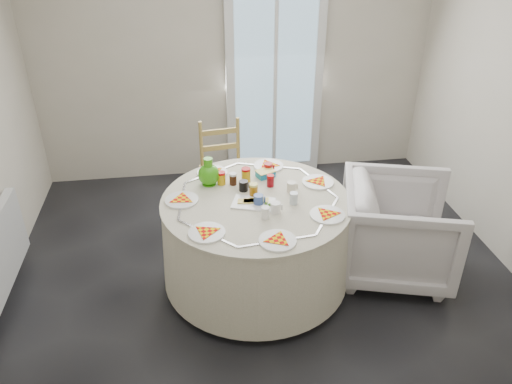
{
  "coord_description": "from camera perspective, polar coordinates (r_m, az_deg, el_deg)",
  "views": [
    {
      "loc": [
        -0.51,
        -2.96,
        2.59
      ],
      "look_at": [
        -0.06,
        0.1,
        0.8
      ],
      "focal_mm": 35.0,
      "sensor_mm": 36.0,
      "label": 1
    }
  ],
  "objects": [
    {
      "name": "cheese_platter",
      "position": [
        3.54,
        -0.28,
        -0.87
      ],
      "size": [
        0.34,
        0.28,
        0.04
      ],
      "primitive_type": null,
      "rotation": [
        0.0,
        0.0,
        -0.32
      ],
      "color": "white",
      "rests_on": "table"
    },
    {
      "name": "radiator",
      "position": [
        4.11,
        -27.22,
        -6.3
      ],
      "size": [
        0.07,
        1.0,
        0.55
      ],
      "primitive_type": "cube",
      "color": "silver",
      "rests_on": "floor"
    },
    {
      "name": "butter_tub",
      "position": [
        3.9,
        1.09,
        2.41
      ],
      "size": [
        0.17,
        0.14,
        0.06
      ],
      "primitive_type": "cube",
      "rotation": [
        0.0,
        0.0,
        0.38
      ],
      "color": "#1177A2",
      "rests_on": "table"
    },
    {
      "name": "jar_cluster",
      "position": [
        3.76,
        -1.3,
        1.92
      ],
      "size": [
        0.45,
        0.29,
        0.12
      ],
      "primitive_type": null,
      "rotation": [
        0.0,
        0.0,
        0.22
      ],
      "color": "#8C5F14",
      "rests_on": "table"
    },
    {
      "name": "wall_back",
      "position": [
        5.15,
        -2.46,
        15.51
      ],
      "size": [
        4.0,
        0.02,
        2.6
      ],
      "primitive_type": "cube",
      "color": "#BCB5A3",
      "rests_on": "floor"
    },
    {
      "name": "wooden_chair",
      "position": [
        4.6,
        -3.64,
        2.5
      ],
      "size": [
        0.45,
        0.44,
        0.91
      ],
      "primitive_type": null,
      "rotation": [
        0.0,
        0.0,
        0.13
      ],
      "color": "#AD9449",
      "rests_on": "floor"
    },
    {
      "name": "armchair",
      "position": [
        4.05,
        15.9,
        -4.18
      ],
      "size": [
        0.98,
        1.02,
        0.86
      ],
      "primitive_type": "imported",
      "rotation": [
        0.0,
        0.0,
        1.29
      ],
      "color": "beige",
      "rests_on": "floor"
    },
    {
      "name": "place_settings",
      "position": [
        3.59,
        0.0,
        -0.41
      ],
      "size": [
        1.54,
        1.54,
        0.02
      ],
      "primitive_type": null,
      "rotation": [
        0.0,
        0.0,
        -0.19
      ],
      "color": "silver",
      "rests_on": "table"
    },
    {
      "name": "green_pitcher",
      "position": [
        3.77,
        -5.45,
        2.7
      ],
      "size": [
        0.21,
        0.21,
        0.21
      ],
      "primitive_type": null,
      "rotation": [
        0.0,
        0.0,
        0.39
      ],
      "color": "#359D10",
      "rests_on": "table"
    },
    {
      "name": "table",
      "position": [
        3.81,
        0.0,
        -5.54
      ],
      "size": [
        1.42,
        1.42,
        0.72
      ],
      "primitive_type": "cylinder",
      "color": "beige",
      "rests_on": "floor"
    },
    {
      "name": "glass_door",
      "position": [
        5.23,
        2.14,
        12.88
      ],
      "size": [
        1.0,
        0.08,
        2.1
      ],
      "primitive_type": "cube",
      "color": "silver",
      "rests_on": "floor"
    },
    {
      "name": "mugs_glasses",
      "position": [
        3.61,
        1.62,
        0.49
      ],
      "size": [
        0.66,
        0.66,
        0.1
      ],
      "primitive_type": null,
      "rotation": [
        0.0,
        0.0,
        0.32
      ],
      "color": "#A3A3A3",
      "rests_on": "table"
    },
    {
      "name": "floor",
      "position": [
        3.97,
        1.14,
        -10.72
      ],
      "size": [
        4.0,
        4.0,
        0.0
      ],
      "primitive_type": "plane",
      "color": "black",
      "rests_on": "ground"
    }
  ]
}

